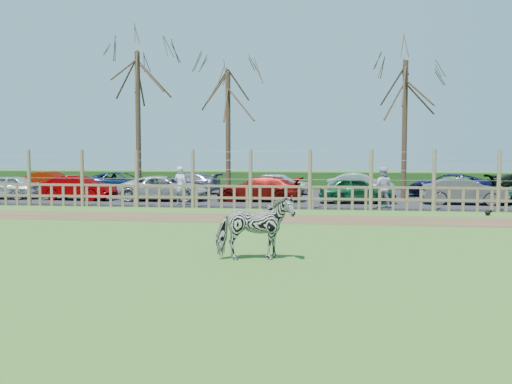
# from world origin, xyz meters

# --- Properties ---
(ground) EXTENTS (120.00, 120.00, 0.00)m
(ground) POSITION_xyz_m (0.00, 0.00, 0.00)
(ground) COLOR olive
(ground) RESTS_ON ground
(dirt_strip) EXTENTS (34.00, 2.80, 0.01)m
(dirt_strip) POSITION_xyz_m (0.00, 4.50, 0.01)
(dirt_strip) COLOR brown
(dirt_strip) RESTS_ON ground
(asphalt) EXTENTS (44.00, 13.00, 0.04)m
(asphalt) POSITION_xyz_m (0.00, 14.50, 0.02)
(asphalt) COLOR #232326
(asphalt) RESTS_ON ground
(hedge) EXTENTS (46.00, 2.00, 1.10)m
(hedge) POSITION_xyz_m (0.00, 21.50, 0.55)
(hedge) COLOR #1E4716
(hedge) RESTS_ON ground
(fence) EXTENTS (30.16, 0.16, 2.50)m
(fence) POSITION_xyz_m (0.00, 8.00, 0.80)
(fence) COLOR brown
(fence) RESTS_ON ground
(tree_left) EXTENTS (4.80, 4.80, 7.88)m
(tree_left) POSITION_xyz_m (-6.50, 12.50, 5.62)
(tree_left) COLOR #3D2B1E
(tree_left) RESTS_ON ground
(tree_mid) EXTENTS (4.80, 4.80, 6.83)m
(tree_mid) POSITION_xyz_m (-2.00, 13.50, 4.87)
(tree_mid) COLOR #3D2B1E
(tree_mid) RESTS_ON ground
(tree_right) EXTENTS (4.80, 4.80, 7.35)m
(tree_right) POSITION_xyz_m (7.00, 14.00, 5.24)
(tree_right) COLOR #3D2B1E
(tree_right) RESTS_ON ground
(zebra) EXTENTS (1.85, 1.18, 1.45)m
(zebra) POSITION_xyz_m (1.79, -3.38, 0.72)
(zebra) COLOR gray
(zebra) RESTS_ON ground
(visitor_a) EXTENTS (0.73, 0.60, 1.72)m
(visitor_a) POSITION_xyz_m (-3.28, 8.81, 0.90)
(visitor_a) COLOR silver
(visitor_a) RESTS_ON asphalt
(visitor_b) EXTENTS (0.93, 0.77, 1.72)m
(visitor_b) POSITION_xyz_m (5.53, 8.81, 0.90)
(visitor_b) COLOR silver
(visitor_b) RESTS_ON asphalt
(crow) EXTENTS (0.28, 0.21, 0.23)m
(crow) POSITION_xyz_m (9.28, 6.64, 0.11)
(crow) COLOR black
(crow) RESTS_ON ground
(car_0) EXTENTS (3.67, 1.85, 1.20)m
(car_0) POSITION_xyz_m (-13.01, 10.88, 0.64)
(car_0) COLOR #B8C1C3
(car_0) RESTS_ON asphalt
(car_1) EXTENTS (3.76, 1.67, 1.20)m
(car_1) POSITION_xyz_m (-9.00, 10.78, 0.64)
(car_1) COLOR #8C0104
(car_1) RESTS_ON asphalt
(car_2) EXTENTS (4.41, 2.21, 1.20)m
(car_2) POSITION_xyz_m (-4.69, 10.99, 0.64)
(car_2) COLOR beige
(car_2) RESTS_ON asphalt
(car_3) EXTENTS (4.24, 1.95, 1.20)m
(car_3) POSITION_xyz_m (-0.08, 11.32, 0.64)
(car_3) COLOR maroon
(car_3) RESTS_ON asphalt
(car_4) EXTENTS (3.62, 1.69, 1.20)m
(car_4) POSITION_xyz_m (4.55, 10.86, 0.64)
(car_4) COLOR #12522E
(car_4) RESTS_ON asphalt
(car_5) EXTENTS (3.73, 1.54, 1.20)m
(car_5) POSITION_xyz_m (9.32, 10.91, 0.64)
(car_5) COLOR #5F5A5D
(car_5) RESTS_ON asphalt
(car_7) EXTENTS (3.74, 1.58, 1.20)m
(car_7) POSITION_xyz_m (-13.16, 16.05, 0.64)
(car_7) COLOR maroon
(car_7) RESTS_ON asphalt
(car_8) EXTENTS (4.35, 2.07, 1.20)m
(car_8) POSITION_xyz_m (-8.67, 15.61, 0.64)
(car_8) COLOR #11254C
(car_8) RESTS_ON asphalt
(car_9) EXTENTS (4.27, 2.06, 1.20)m
(car_9) POSITION_xyz_m (-4.96, 15.81, 0.64)
(car_9) COLOR #53576C
(car_9) RESTS_ON asphalt
(car_10) EXTENTS (3.63, 1.70, 1.20)m
(car_10) POSITION_xyz_m (0.44, 16.09, 0.64)
(car_10) COLOR silver
(car_10) RESTS_ON asphalt
(car_11) EXTENTS (3.66, 1.33, 1.20)m
(car_11) POSITION_xyz_m (4.91, 15.72, 0.64)
(car_11) COLOR #B3B9C0
(car_11) RESTS_ON asphalt
(car_12) EXTENTS (4.53, 2.51, 1.20)m
(car_12) POSITION_xyz_m (9.48, 15.64, 0.64)
(car_12) COLOR #101141
(car_12) RESTS_ON asphalt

